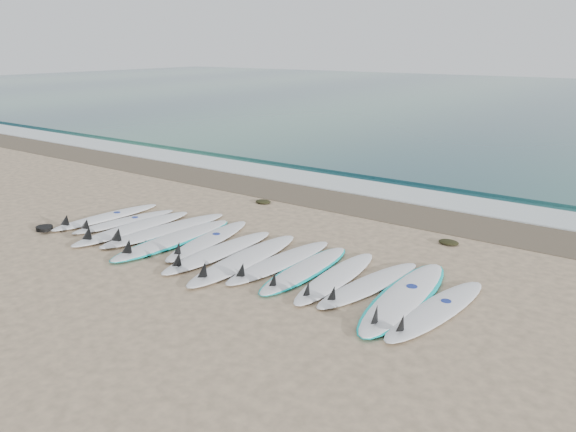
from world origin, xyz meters
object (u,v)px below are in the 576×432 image
Objects in this scene: surfboard_7 at (242,260)px; surfboard_13 at (435,310)px; leash_coil at (45,228)px; surfboard_0 at (104,217)px.

surfboard_7 reaches higher than surfboard_13.
surfboard_7 is 6.31× the size of leash_coil.
surfboard_0 is at bearing 174.97° from surfboard_7.
surfboard_7 is at bearing 2.35° from surfboard_0.
surfboard_13 is at bearing -0.53° from surfboard_7.
leash_coil is at bearing -169.62° from surfboard_7.
surfboard_13 is (3.35, 0.11, -0.01)m from surfboard_7.
surfboard_7 is at bearing 12.73° from leash_coil.
leash_coil is at bearing -164.43° from surfboard_13.
surfboard_0 is at bearing -173.06° from surfboard_13.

